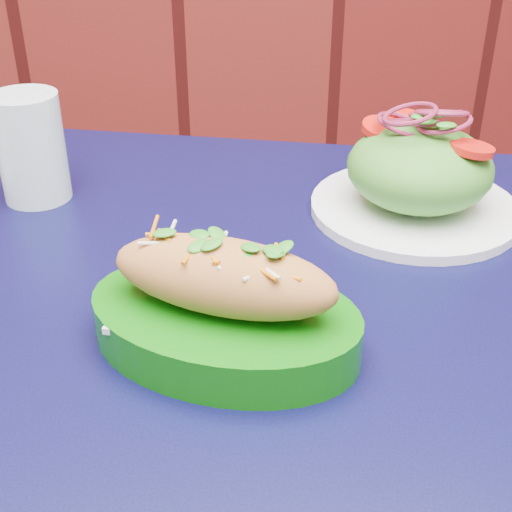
{
  "coord_description": "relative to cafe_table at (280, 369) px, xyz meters",
  "views": [
    {
      "loc": [
        -0.31,
        1.16,
        1.14
      ],
      "look_at": [
        -0.28,
        1.71,
        0.81
      ],
      "focal_mm": 50.0,
      "sensor_mm": 36.0,
      "label": 1
    }
  ],
  "objects": [
    {
      "name": "salad_plate",
      "position": [
        0.17,
        0.17,
        0.14
      ],
      "size": [
        0.24,
        0.24,
        0.13
      ],
      "rotation": [
        0.0,
        0.0,
        -0.39
      ],
      "color": "white",
      "rests_on": "cafe_table"
    },
    {
      "name": "banh_mi_basket",
      "position": [
        -0.06,
        -0.07,
        0.13
      ],
      "size": [
        0.28,
        0.23,
        0.11
      ],
      "rotation": [
        0.0,
        0.0,
        -0.38
      ],
      "color": "#0D660A",
      "rests_on": "cafe_table"
    },
    {
      "name": "cafe_table",
      "position": [
        0.0,
        0.0,
        0.0
      ],
      "size": [
        0.95,
        0.95,
        0.75
      ],
      "rotation": [
        0.0,
        0.0,
        -0.21
      ],
      "color": "black",
      "rests_on": "ground"
    },
    {
      "name": "water_glass",
      "position": [
        -0.28,
        0.24,
        0.15
      ],
      "size": [
        0.08,
        0.08,
        0.13
      ],
      "primitive_type": "cylinder",
      "color": "silver",
      "rests_on": "cafe_table"
    }
  ]
}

